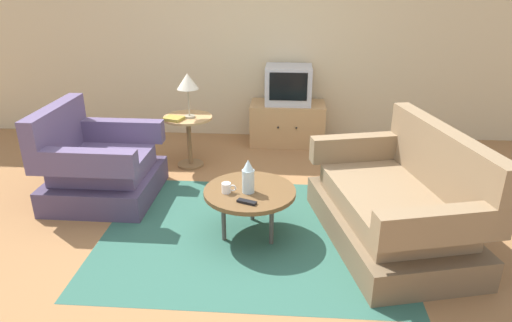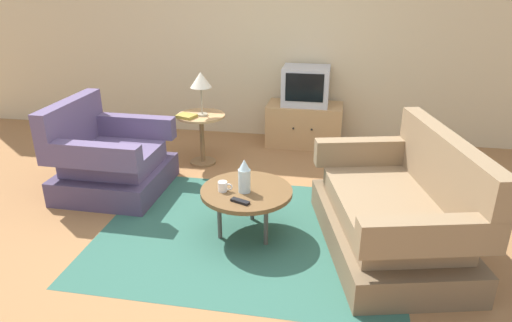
# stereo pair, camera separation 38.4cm
# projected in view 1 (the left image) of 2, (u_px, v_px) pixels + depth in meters

# --- Properties ---
(ground_plane) EXTENTS (16.00, 16.00, 0.00)m
(ground_plane) POSITION_uv_depth(u_px,v_px,m) (234.00, 229.00, 3.90)
(ground_plane) COLOR olive
(back_wall) EXTENTS (9.00, 0.12, 2.70)m
(back_wall) POSITION_uv_depth(u_px,v_px,m) (255.00, 29.00, 5.66)
(back_wall) COLOR #CCB78E
(back_wall) RESTS_ON ground
(area_rug) EXTENTS (2.43, 1.94, 0.00)m
(area_rug) POSITION_uv_depth(u_px,v_px,m) (250.00, 233.00, 3.84)
(area_rug) COLOR #2D5B4C
(area_rug) RESTS_ON ground
(armchair) EXTENTS (0.96, 0.98, 0.89)m
(armchair) POSITION_uv_depth(u_px,v_px,m) (98.00, 168.00, 4.35)
(armchair) COLOR #4B3E5C
(armchair) RESTS_ON ground
(couch) EXTENTS (1.25, 1.72, 0.92)m
(couch) POSITION_uv_depth(u_px,v_px,m) (398.00, 206.00, 3.65)
(couch) COLOR brown
(couch) RESTS_ON ground
(coffee_table) EXTENTS (0.74, 0.74, 0.40)m
(coffee_table) POSITION_uv_depth(u_px,v_px,m) (250.00, 193.00, 3.69)
(coffee_table) COLOR brown
(coffee_table) RESTS_ON ground
(side_table) EXTENTS (0.53, 0.53, 0.57)m
(side_table) POSITION_uv_depth(u_px,v_px,m) (189.00, 130.00, 5.01)
(side_table) COLOR tan
(side_table) RESTS_ON ground
(tv_stand) EXTENTS (0.91, 0.50, 0.51)m
(tv_stand) POSITION_uv_depth(u_px,v_px,m) (287.00, 123.00, 5.74)
(tv_stand) COLOR tan
(tv_stand) RESTS_ON ground
(television) EXTENTS (0.55, 0.44, 0.46)m
(television) POSITION_uv_depth(u_px,v_px,m) (288.00, 85.00, 5.56)
(television) COLOR #B7B7BC
(television) RESTS_ON tv_stand
(table_lamp) EXTENTS (0.23, 0.23, 0.47)m
(table_lamp) POSITION_uv_depth(u_px,v_px,m) (188.00, 83.00, 4.77)
(table_lamp) COLOR #9E937A
(table_lamp) RESTS_ON side_table
(vase) EXTENTS (0.10, 0.10, 0.28)m
(vase) POSITION_uv_depth(u_px,v_px,m) (248.00, 177.00, 3.60)
(vase) COLOR silver
(vase) RESTS_ON coffee_table
(mug) EXTENTS (0.12, 0.07, 0.08)m
(mug) POSITION_uv_depth(u_px,v_px,m) (227.00, 188.00, 3.62)
(mug) COLOR white
(mug) RESTS_ON coffee_table
(tv_remote_dark) EXTENTS (0.16, 0.10, 0.02)m
(tv_remote_dark) POSITION_uv_depth(u_px,v_px,m) (247.00, 202.00, 3.47)
(tv_remote_dark) COLOR black
(tv_remote_dark) RESTS_ON coffee_table
(book) EXTENTS (0.23, 0.21, 0.03)m
(book) POSITION_uv_depth(u_px,v_px,m) (174.00, 119.00, 4.83)
(book) COLOR olive
(book) RESTS_ON side_table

